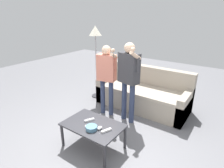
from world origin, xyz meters
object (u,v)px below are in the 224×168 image
at_px(floor_lamp, 95,38).
at_px(game_remote_wand_near, 90,126).
at_px(game_remote_nunchuk, 100,128).
at_px(game_remote_wand_spare, 106,131).
at_px(game_remote_wand_far, 89,120).
at_px(couch, 143,94).
at_px(player_left, 107,73).
at_px(snack_bowl, 91,128).
at_px(player_center, 129,74).
at_px(coffee_table, 93,127).

bearing_deg(floor_lamp, game_remote_wand_near, -53.27).
bearing_deg(game_remote_nunchuk, game_remote_wand_spare, 6.22).
height_order(floor_lamp, game_remote_wand_far, floor_lamp).
xyz_separation_m(couch, game_remote_wand_near, (0.01, -1.81, 0.13)).
xyz_separation_m(game_remote_nunchuk, game_remote_wand_spare, (0.11, 0.01, -0.01)).
bearing_deg(game_remote_wand_near, player_left, 114.24).
bearing_deg(game_remote_nunchuk, couch, 95.03).
bearing_deg(snack_bowl, game_remote_nunchuk, 39.96).
distance_m(snack_bowl, player_left, 1.30).
relative_size(player_center, game_remote_wand_spare, 9.68).
bearing_deg(snack_bowl, player_center, 92.19).
bearing_deg(game_remote_nunchuk, snack_bowl, -140.04).
bearing_deg(game_remote_wand_near, game_remote_nunchuk, 14.86).
height_order(game_remote_nunchuk, floor_lamp, floor_lamp).
relative_size(snack_bowl, game_remote_nunchuk, 1.92).
xyz_separation_m(couch, floor_lamp, (-1.21, -0.18, 1.17)).
bearing_deg(game_remote_nunchuk, player_center, 97.36).
distance_m(coffee_table, game_remote_nunchuk, 0.19).
height_order(snack_bowl, game_remote_wand_spare, snack_bowl).
xyz_separation_m(couch, coffee_table, (-0.01, -1.73, 0.07)).
relative_size(snack_bowl, game_remote_wand_far, 1.08).
height_order(floor_lamp, game_remote_wand_near, floor_lamp).
bearing_deg(player_left, snack_bowl, -64.09).
relative_size(player_center, game_remote_wand_far, 9.88).
relative_size(floor_lamp, game_remote_wand_far, 11.20).
height_order(coffee_table, game_remote_nunchuk, game_remote_nunchuk).
xyz_separation_m(coffee_table, snack_bowl, (0.08, -0.12, 0.08)).
relative_size(couch, floor_lamp, 1.15).
distance_m(game_remote_nunchuk, game_remote_wand_spare, 0.11).
height_order(couch, game_remote_wand_far, couch).
height_order(couch, game_remote_wand_spare, couch).
height_order(player_left, game_remote_wand_spare, player_left).
bearing_deg(game_remote_wand_spare, snack_bowl, -156.41).
bearing_deg(game_remote_wand_near, coffee_table, 103.52).
distance_m(player_center, game_remote_wand_near, 1.21).
distance_m(snack_bowl, game_remote_wand_spare, 0.22).
distance_m(coffee_table, player_center, 1.17).
height_order(game_remote_nunchuk, player_center, player_center).
distance_m(floor_lamp, player_center, 1.44).
bearing_deg(floor_lamp, player_center, -24.02).
distance_m(floor_lamp, game_remote_wand_far, 2.13).
relative_size(coffee_table, player_center, 0.59).
relative_size(game_remote_wand_near, game_remote_wand_spare, 0.89).
xyz_separation_m(floor_lamp, game_remote_wand_near, (1.22, -1.63, -1.04)).
relative_size(coffee_table, floor_lamp, 0.52).
xyz_separation_m(game_remote_nunchuk, player_left, (-0.62, 1.02, 0.47)).
bearing_deg(game_remote_wand_spare, floor_lamp, 133.08).
bearing_deg(game_remote_nunchuk, floor_lamp, 130.60).
xyz_separation_m(game_remote_nunchuk, game_remote_wand_near, (-0.15, -0.04, -0.01)).
bearing_deg(floor_lamp, player_left, -37.77).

